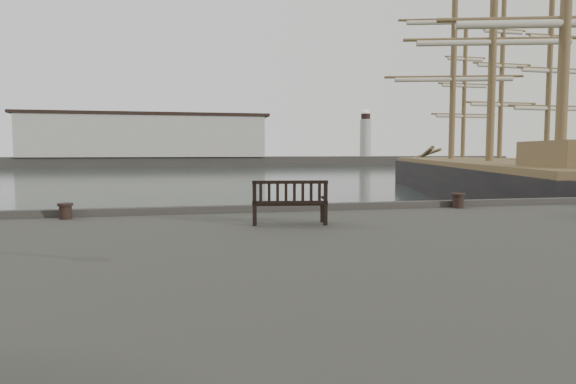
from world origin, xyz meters
name	(u,v)px	position (x,y,z in m)	size (l,w,h in m)	color
ground	(279,267)	(0.00, 0.00, 0.00)	(400.00, 400.00, 0.00)	black
breakwater	(164,145)	(-4.56, 92.00, 4.30)	(140.00, 9.50, 12.20)	#383530
bench	(289,211)	(-0.30, -2.62, 1.86)	(1.71, 0.80, 0.94)	black
bollard_left	(65,211)	(-5.31, -0.62, 1.75)	(0.36, 0.36, 0.38)	black
bollard_right	(458,201)	(5.08, -0.50, 1.77)	(0.40, 0.40, 0.42)	black
tall_ship_main	(488,187)	(18.00, 17.25, 0.71)	(17.43, 37.33, 27.57)	black
tall_ship_far	(499,174)	(30.78, 34.49, 0.71)	(5.69, 24.50, 20.92)	black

